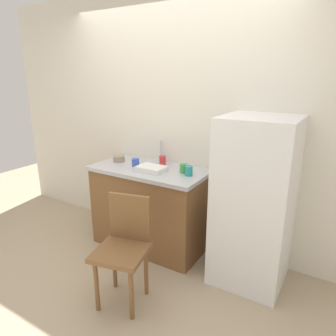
{
  "coord_description": "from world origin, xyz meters",
  "views": [
    {
      "loc": [
        1.64,
        -1.84,
        1.82
      ],
      "look_at": [
        0.16,
        0.6,
        0.94
      ],
      "focal_mm": 32.62,
      "sensor_mm": 36.0,
      "label": 1
    }
  ],
  "objects_px": {
    "chair": "(124,245)",
    "cup_green": "(184,168)",
    "terracotta_bowl": "(119,159)",
    "cup_red": "(163,160)",
    "dish_tray": "(151,169)",
    "cup_blue": "(136,162)",
    "refrigerator": "(254,203)",
    "cup_teal": "(189,171)"
  },
  "relations": [
    {
      "from": "refrigerator",
      "to": "cup_red",
      "type": "height_order",
      "value": "refrigerator"
    },
    {
      "from": "terracotta_bowl",
      "to": "cup_blue",
      "type": "distance_m",
      "value": 0.27
    },
    {
      "from": "refrigerator",
      "to": "cup_blue",
      "type": "distance_m",
      "value": 1.28
    },
    {
      "from": "cup_blue",
      "to": "dish_tray",
      "type": "bearing_deg",
      "value": -13.44
    },
    {
      "from": "dish_tray",
      "to": "cup_teal",
      "type": "bearing_deg",
      "value": 10.37
    },
    {
      "from": "cup_green",
      "to": "terracotta_bowl",
      "type": "bearing_deg",
      "value": -178.81
    },
    {
      "from": "dish_tray",
      "to": "terracotta_bowl",
      "type": "height_order",
      "value": "terracotta_bowl"
    },
    {
      "from": "chair",
      "to": "cup_teal",
      "type": "height_order",
      "value": "cup_teal"
    },
    {
      "from": "refrigerator",
      "to": "cup_blue",
      "type": "height_order",
      "value": "refrigerator"
    },
    {
      "from": "refrigerator",
      "to": "cup_red",
      "type": "bearing_deg",
      "value": 171.13
    },
    {
      "from": "chair",
      "to": "cup_green",
      "type": "bearing_deg",
      "value": 71.59
    },
    {
      "from": "cup_red",
      "to": "cup_blue",
      "type": "relative_size",
      "value": 1.25
    },
    {
      "from": "chair",
      "to": "cup_red",
      "type": "bearing_deg",
      "value": 90.85
    },
    {
      "from": "cup_blue",
      "to": "terracotta_bowl",
      "type": "bearing_deg",
      "value": 169.85
    },
    {
      "from": "dish_tray",
      "to": "cup_red",
      "type": "relative_size",
      "value": 2.76
    },
    {
      "from": "cup_red",
      "to": "cup_blue",
      "type": "height_order",
      "value": "cup_red"
    },
    {
      "from": "dish_tray",
      "to": "cup_red",
      "type": "distance_m",
      "value": 0.25
    },
    {
      "from": "cup_red",
      "to": "cup_green",
      "type": "distance_m",
      "value": 0.34
    },
    {
      "from": "refrigerator",
      "to": "cup_red",
      "type": "distance_m",
      "value": 1.08
    },
    {
      "from": "dish_tray",
      "to": "cup_teal",
      "type": "xyz_separation_m",
      "value": [
        0.38,
        0.07,
        0.02
      ]
    },
    {
      "from": "cup_green",
      "to": "cup_blue",
      "type": "relative_size",
      "value": 1.12
    },
    {
      "from": "cup_red",
      "to": "cup_green",
      "type": "relative_size",
      "value": 1.12
    },
    {
      "from": "refrigerator",
      "to": "cup_green",
      "type": "xyz_separation_m",
      "value": [
        -0.73,
        0.04,
        0.19
      ]
    },
    {
      "from": "cup_teal",
      "to": "cup_blue",
      "type": "xyz_separation_m",
      "value": [
        -0.63,
        -0.01,
        -0.01
      ]
    },
    {
      "from": "refrigerator",
      "to": "dish_tray",
      "type": "relative_size",
      "value": 5.36
    },
    {
      "from": "chair",
      "to": "cup_teal",
      "type": "relative_size",
      "value": 9.49
    },
    {
      "from": "dish_tray",
      "to": "cup_teal",
      "type": "distance_m",
      "value": 0.39
    },
    {
      "from": "terracotta_bowl",
      "to": "chair",
      "type": "bearing_deg",
      "value": -48.96
    },
    {
      "from": "terracotta_bowl",
      "to": "dish_tray",
      "type": "bearing_deg",
      "value": -11.72
    },
    {
      "from": "cup_green",
      "to": "dish_tray",
      "type": "bearing_deg",
      "value": -157.93
    },
    {
      "from": "dish_tray",
      "to": "cup_green",
      "type": "bearing_deg",
      "value": 22.07
    },
    {
      "from": "refrigerator",
      "to": "cup_green",
      "type": "height_order",
      "value": "refrigerator"
    },
    {
      "from": "dish_tray",
      "to": "cup_blue",
      "type": "xyz_separation_m",
      "value": [
        -0.24,
        0.06,
        0.02
      ]
    },
    {
      "from": "cup_red",
      "to": "cup_green",
      "type": "xyz_separation_m",
      "value": [
        0.32,
        -0.12,
        -0.01
      ]
    },
    {
      "from": "refrigerator",
      "to": "cup_green",
      "type": "bearing_deg",
      "value": 176.69
    },
    {
      "from": "cup_green",
      "to": "cup_blue",
      "type": "height_order",
      "value": "cup_green"
    },
    {
      "from": "chair",
      "to": "dish_tray",
      "type": "distance_m",
      "value": 0.87
    },
    {
      "from": "terracotta_bowl",
      "to": "cup_red",
      "type": "relative_size",
      "value": 1.22
    },
    {
      "from": "chair",
      "to": "cup_green",
      "type": "xyz_separation_m",
      "value": [
        0.08,
        0.85,
        0.44
      ]
    },
    {
      "from": "chair",
      "to": "cup_blue",
      "type": "xyz_separation_m",
      "value": [
        -0.46,
        0.79,
        0.43
      ]
    },
    {
      "from": "dish_tray",
      "to": "terracotta_bowl",
      "type": "bearing_deg",
      "value": 168.28
    },
    {
      "from": "refrigerator",
      "to": "chair",
      "type": "distance_m",
      "value": 1.17
    }
  ]
}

